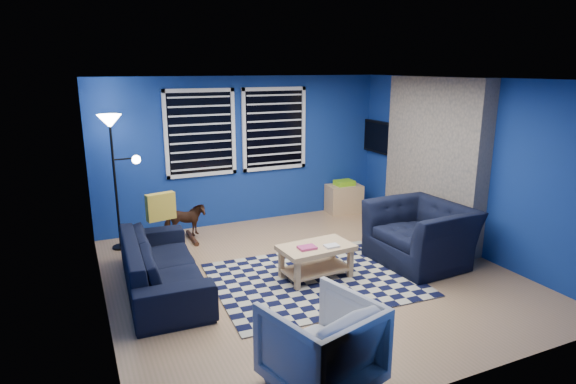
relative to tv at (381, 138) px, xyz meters
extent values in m
plane|color=tan|center=(-2.45, -2.00, -1.40)|extent=(5.00, 5.00, 0.00)
plane|color=white|center=(-2.45, -2.00, 1.10)|extent=(5.00, 5.00, 0.00)
plane|color=navy|center=(-2.45, 0.50, -0.15)|extent=(5.00, 0.00, 5.00)
plane|color=navy|center=(-4.95, -2.00, -0.15)|extent=(0.00, 5.00, 5.00)
plane|color=navy|center=(0.05, -2.00, -0.15)|extent=(0.00, 5.00, 5.00)
cube|color=gray|center=(-0.08, -1.50, -0.15)|extent=(0.26, 2.00, 2.50)
cube|color=black|center=(-0.22, -1.50, -1.05)|extent=(0.04, 0.70, 0.60)
cube|color=gray|center=(-0.35, -1.50, -1.36)|extent=(0.50, 1.20, 0.08)
cube|color=black|center=(-3.20, 0.48, 0.20)|extent=(1.05, 0.02, 1.30)
cube|color=white|center=(-3.20, 0.47, 0.88)|extent=(1.17, 0.05, 0.06)
cube|color=white|center=(-3.20, 0.47, -0.48)|extent=(1.17, 0.05, 0.06)
cube|color=black|center=(-1.90, 0.48, 0.20)|extent=(1.05, 0.02, 1.30)
cube|color=white|center=(-1.90, 0.47, 0.88)|extent=(1.17, 0.05, 0.06)
cube|color=white|center=(-1.90, 0.47, -0.48)|extent=(1.17, 0.05, 0.06)
cube|color=black|center=(0.00, 0.00, 0.00)|extent=(0.06, 1.00, 0.58)
cube|color=black|center=(-0.03, 0.00, 0.00)|extent=(0.01, 0.92, 0.50)
cube|color=black|center=(-2.47, -2.17, -1.39)|extent=(2.59, 2.12, 0.02)
imported|color=black|center=(-4.26, -1.62, -1.08)|extent=(2.22, 0.95, 0.64)
imported|color=black|center=(-0.87, -2.26, -0.99)|extent=(1.33, 1.19, 0.82)
imported|color=gray|center=(-3.38, -4.05, -1.01)|extent=(1.02, 1.04, 0.77)
imported|color=#492817|center=(-3.64, -0.08, -1.07)|extent=(0.38, 0.66, 0.53)
cube|color=tan|center=(-2.42, -2.12, -0.99)|extent=(0.96, 0.60, 0.06)
cube|color=tan|center=(-2.42, -2.12, -1.28)|extent=(0.87, 0.51, 0.03)
cube|color=#B1326C|center=(-2.57, -2.17, -0.94)|extent=(0.23, 0.18, 0.03)
cube|color=silver|center=(-2.27, -2.25, -0.95)|extent=(0.19, 0.14, 0.03)
cube|color=tan|center=(-2.81, -2.33, -1.20)|extent=(0.07, 0.07, 0.37)
cube|color=tan|center=(-2.03, -2.33, -1.20)|extent=(0.07, 0.07, 0.37)
cube|color=tan|center=(-2.81, -1.92, -1.20)|extent=(0.07, 0.07, 0.37)
cube|color=tan|center=(-2.03, -1.92, -1.20)|extent=(0.07, 0.07, 0.37)
cube|color=tan|center=(-0.59, 0.25, -1.14)|extent=(0.66, 0.47, 0.52)
cube|color=black|center=(-0.59, 0.25, -1.14)|extent=(0.57, 0.42, 0.41)
cube|color=#8AD819|center=(-0.59, 0.25, -0.84)|extent=(0.36, 0.29, 0.09)
cylinder|color=black|center=(-4.60, 0.03, -1.38)|extent=(0.25, 0.25, 0.03)
cylinder|color=black|center=(-4.60, 0.03, -0.46)|extent=(0.04, 0.04, 1.86)
cone|color=white|center=(-4.60, 0.03, 0.50)|extent=(0.33, 0.33, 0.19)
sphere|color=white|center=(-4.28, -0.02, -0.06)|extent=(0.13, 0.13, 0.13)
cube|color=gold|center=(-4.11, -0.84, -0.58)|extent=(0.40, 0.20, 0.37)
camera|label=1|loc=(-5.11, -7.19, 1.23)|focal=30.00mm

